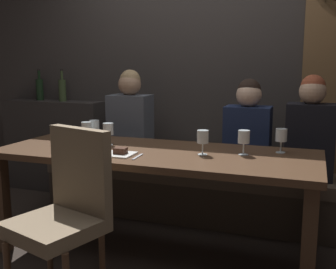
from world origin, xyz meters
name	(u,v)px	position (x,y,z in m)	size (l,w,h in m)	color
ground	(156,251)	(0.00, 0.00, 0.00)	(9.00, 9.00, 0.00)	black
back_wall_tiled	(203,45)	(0.00, 1.22, 1.50)	(6.00, 0.12, 3.00)	#383330
back_counter	(55,145)	(-1.55, 1.04, 0.47)	(1.10, 0.28, 0.95)	#2F2B29
dining_table	(155,163)	(0.00, 0.00, 0.65)	(2.20, 0.84, 0.74)	#412B1C
banquette_bench	(185,192)	(0.00, 0.70, 0.23)	(2.50, 0.44, 0.45)	#40352A
chair_near_side	(66,206)	(-0.25, -0.72, 0.56)	(0.55, 0.55, 0.98)	#4C3321
diner_redhead	(130,120)	(-0.51, 0.70, 0.84)	(0.36, 0.24, 0.83)	#4C515B
diner_bearded	(248,130)	(0.52, 0.69, 0.81)	(0.36, 0.24, 0.77)	#192342
diner_far_end	(310,130)	(1.00, 0.72, 0.83)	(0.36, 0.24, 0.80)	black
wine_bottle_dark_red	(40,89)	(-1.73, 1.07, 1.07)	(0.08, 0.08, 0.33)	black
wine_bottle_pale_label	(62,90)	(-1.42, 1.02, 1.07)	(0.08, 0.08, 0.33)	#384728
wine_glass_center_back	(203,137)	(0.34, -0.01, 0.86)	(0.08, 0.08, 0.16)	silver
wine_glass_end_left	(281,136)	(0.82, 0.23, 0.86)	(0.08, 0.08, 0.16)	silver
wine_glass_near_right	(94,127)	(-0.57, 0.18, 0.85)	(0.08, 0.08, 0.16)	silver
wine_glass_center_front	(244,137)	(0.59, 0.08, 0.86)	(0.08, 0.08, 0.16)	silver
wine_glass_far_right	(87,129)	(-0.58, 0.07, 0.85)	(0.08, 0.08, 0.16)	silver
wine_glass_end_right	(108,130)	(-0.40, 0.07, 0.86)	(0.08, 0.08, 0.16)	silver
dessert_plate	(120,153)	(-0.17, -0.20, 0.75)	(0.19, 0.19, 0.05)	white
fork_on_table	(138,157)	(-0.03, -0.22, 0.74)	(0.02, 0.17, 0.01)	silver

